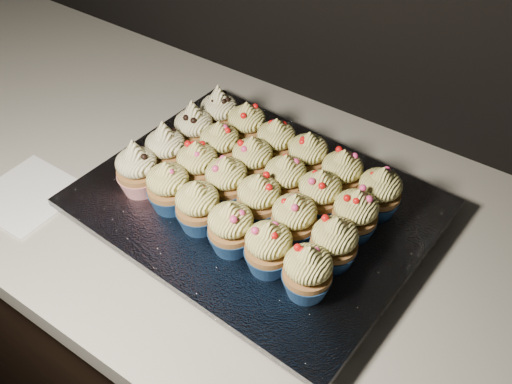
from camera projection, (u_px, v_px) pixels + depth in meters
cabinet at (177, 315)px, 1.29m from camera, size 2.40×0.60×0.86m
worktop at (152, 164)px, 0.98m from camera, size 2.44×0.64×0.04m
napkin at (28, 195)px, 0.89m from camera, size 0.14×0.14×0.00m
baking_tray at (256, 211)px, 0.85m from camera, size 0.47×0.37×0.02m
foil_lining at (256, 203)px, 0.84m from camera, size 0.51×0.41×0.01m
cupcake_0 at (137, 169)px, 0.83m from camera, size 0.06×0.06×0.10m
cupcake_1 at (169, 187)px, 0.80m from camera, size 0.06×0.06×0.08m
cupcake_2 at (198, 206)px, 0.77m from camera, size 0.06×0.06×0.08m
cupcake_3 at (231, 228)px, 0.74m from camera, size 0.06×0.06×0.08m
cupcake_4 at (269, 248)px, 0.72m from camera, size 0.06×0.06×0.08m
cupcake_5 at (307, 272)px, 0.69m from camera, size 0.06×0.06×0.08m
cupcake_6 at (166, 150)px, 0.86m from camera, size 0.06×0.06×0.10m
cupcake_7 at (198, 166)px, 0.83m from camera, size 0.06×0.06×0.08m
cupcake_8 at (226, 181)px, 0.81m from camera, size 0.06×0.06×0.08m
cupcake_9 at (259, 199)px, 0.78m from camera, size 0.06×0.06×0.08m
cupcake_10 at (294, 219)px, 0.76m from camera, size 0.06×0.06×0.08m
cupcake_11 at (334, 243)px, 0.73m from camera, size 0.06×0.06×0.08m
cupcake_12 at (194, 129)px, 0.89m from camera, size 0.06×0.06×0.10m
cupcake_13 at (220, 146)px, 0.87m from camera, size 0.06×0.06×0.08m
cupcake_14 at (252, 161)px, 0.84m from camera, size 0.06×0.06×0.08m
cupcake_15 at (285, 180)px, 0.81m from camera, size 0.06×0.06×0.08m
cupcake_16 at (320, 195)px, 0.79m from camera, size 0.06×0.06×0.08m
cupcake_17 at (355, 215)px, 0.76m from camera, size 0.06×0.06×0.08m
cupcake_18 at (219, 114)px, 0.93m from camera, size 0.06×0.06×0.10m
cupcake_19 at (247, 126)px, 0.90m from camera, size 0.06×0.06×0.08m
cupcake_20 at (276, 143)px, 0.87m from camera, size 0.06×0.06×0.08m
cupcake_21 at (308, 157)px, 0.85m from camera, size 0.06×0.06×0.08m
cupcake_22 at (341, 175)px, 0.82m from camera, size 0.06×0.06×0.08m
cupcake_23 at (379, 193)px, 0.79m from camera, size 0.06×0.06×0.08m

